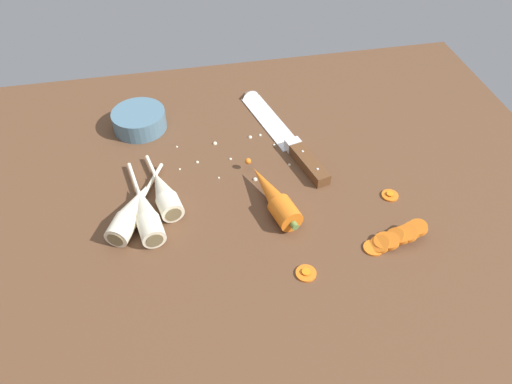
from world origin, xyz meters
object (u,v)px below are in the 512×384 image
(whole_carrot, at_px, (274,197))
(parsnip_mid_left, at_px, (164,193))
(carrot_slice_stack, at_px, (395,238))
(chefs_knife, at_px, (279,131))
(prep_bowl, at_px, (139,120))
(carrot_slice_stray_mid, at_px, (306,273))
(parsnip_front, at_px, (132,211))
(carrot_slice_stray_near, at_px, (390,195))
(parsnip_mid_right, at_px, (145,212))

(whole_carrot, xyz_separation_m, parsnip_mid_left, (-0.19, 0.05, -0.00))
(carrot_slice_stack, bearing_deg, parsnip_mid_left, 154.93)
(chefs_knife, height_order, prep_bowl, prep_bowl)
(chefs_knife, xyz_separation_m, carrot_slice_stray_mid, (-0.04, -0.36, -0.00))
(chefs_knife, bearing_deg, prep_bowl, 165.33)
(parsnip_front, bearing_deg, carrot_slice_stray_near, -4.18)
(chefs_knife, bearing_deg, carrot_slice_stack, -69.62)
(prep_bowl, bearing_deg, whole_carrot, -50.48)
(parsnip_front, distance_m, carrot_slice_stray_near, 0.46)
(chefs_knife, height_order, carrot_slice_stack, carrot_slice_stack)
(parsnip_front, bearing_deg, carrot_slice_stack, -17.94)
(parsnip_mid_right, relative_size, carrot_slice_stray_near, 6.94)
(carrot_slice_stray_near, distance_m, carrot_slice_stray_mid, 0.24)
(parsnip_mid_left, height_order, carrot_slice_stack, parsnip_mid_left)
(parsnip_mid_right, bearing_deg, parsnip_mid_left, 48.87)
(parsnip_mid_left, xyz_separation_m, prep_bowl, (-0.04, 0.23, 0.00))
(chefs_knife, height_order, whole_carrot, whole_carrot)
(parsnip_mid_left, distance_m, carrot_slice_stray_mid, 0.29)
(carrot_slice_stack, xyz_separation_m, carrot_slice_stray_mid, (-0.16, -0.03, -0.01))
(whole_carrot, relative_size, parsnip_front, 0.98)
(parsnip_front, height_order, prep_bowl, same)
(carrot_slice_stray_near, distance_m, prep_bowl, 0.53)
(parsnip_mid_right, xyz_separation_m, carrot_slice_stray_mid, (0.24, -0.16, -0.02))
(carrot_slice_stack, height_order, prep_bowl, prep_bowl)
(carrot_slice_stray_near, bearing_deg, whole_carrot, 174.65)
(carrot_slice_stray_mid, bearing_deg, prep_bowl, 119.47)
(parsnip_mid_left, relative_size, prep_bowl, 1.60)
(parsnip_mid_right, bearing_deg, prep_bowl, 90.48)
(chefs_knife, xyz_separation_m, parsnip_mid_right, (-0.28, -0.19, 0.01))
(carrot_slice_stray_mid, relative_size, prep_bowl, 0.30)
(parsnip_front, height_order, carrot_slice_stray_mid, parsnip_front)
(chefs_knife, relative_size, prep_bowl, 3.13)
(carrot_slice_stack, xyz_separation_m, carrot_slice_stray_near, (0.04, 0.10, -0.01))
(chefs_knife, xyz_separation_m, carrot_slice_stray_near, (0.15, -0.22, -0.00))
(chefs_knife, xyz_separation_m, parsnip_mid_left, (-0.25, -0.15, 0.01))
(parsnip_front, xyz_separation_m, parsnip_mid_left, (0.06, 0.03, 0.00))
(whole_carrot, relative_size, parsnip_mid_right, 0.88)
(parsnip_mid_right, distance_m, carrot_slice_stack, 0.42)
(chefs_knife, relative_size, carrot_slice_stack, 3.12)
(parsnip_mid_right, height_order, carrot_slice_stack, parsnip_mid_right)
(carrot_slice_stray_mid, bearing_deg, carrot_slice_stray_near, 34.91)
(whole_carrot, distance_m, parsnip_mid_left, 0.19)
(parsnip_mid_right, bearing_deg, parsnip_front, 167.47)
(carrot_slice_stack, bearing_deg, carrot_slice_stray_near, 71.26)
(chefs_knife, xyz_separation_m, whole_carrot, (-0.06, -0.20, 0.01))
(carrot_slice_stack, distance_m, carrot_slice_stray_mid, 0.16)
(parsnip_front, xyz_separation_m, carrot_slice_stack, (0.42, -0.14, -0.01))
(carrot_slice_stray_mid, bearing_deg, parsnip_front, 147.16)
(prep_bowl, bearing_deg, carrot_slice_stray_mid, -60.53)
(whole_carrot, bearing_deg, prep_bowl, 129.52)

